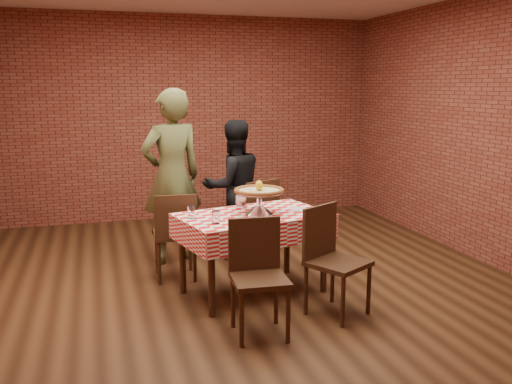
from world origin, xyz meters
TOP-DOWN VIEW (x-y plane):
  - ground at (0.00, 0.00)m, footprint 6.00×6.00m
  - back_wall at (0.00, 3.00)m, footprint 5.50×0.00m
  - table at (0.06, -0.20)m, footprint 1.47×1.08m
  - tablecloth at (0.06, -0.20)m, footprint 1.51×1.12m
  - pizza_stand at (0.12, -0.21)m, footprint 0.62×0.62m
  - pizza at (0.12, -0.21)m, footprint 0.62×0.62m
  - lemon at (0.12, -0.21)m, footprint 0.10×0.10m
  - water_glass_left at (-0.35, -0.46)m, footprint 0.08×0.08m
  - water_glass_right at (-0.51, -0.20)m, footprint 0.08×0.08m
  - side_plate at (0.52, -0.19)m, footprint 0.21×0.21m
  - sweetener_packet_a at (0.70, -0.26)m, footprint 0.06×0.05m
  - sweetener_packet_b at (0.69, -0.17)m, footprint 0.05×0.04m
  - condiment_caddy at (0.01, 0.06)m, footprint 0.11×0.09m
  - chair_near_left at (-0.15, -1.09)m, footprint 0.44×0.44m
  - chair_near_right at (0.60, -0.89)m, footprint 0.60×0.60m
  - chair_far_left at (-0.58, 0.41)m, footprint 0.43×0.43m
  - chair_far_right at (0.29, 0.70)m, footprint 0.60×0.60m
  - diner_olive at (-0.52, 0.96)m, footprint 0.79×0.62m
  - diner_black at (0.22, 1.15)m, footprint 0.83×0.69m

SIDE VIEW (x-z plane):
  - ground at x=0.00m, z-range 0.00..0.00m
  - table at x=0.06m, z-range 0.00..0.75m
  - chair_far_left at x=-0.58m, z-range 0.00..0.89m
  - chair_near_left at x=-0.15m, z-range 0.00..0.90m
  - chair_near_right at x=0.60m, z-range 0.00..0.92m
  - chair_far_right at x=0.29m, z-range 0.00..0.93m
  - tablecloth at x=0.06m, z-range 0.53..0.76m
  - sweetener_packet_a at x=0.70m, z-range 0.76..0.76m
  - sweetener_packet_b at x=0.69m, z-range 0.76..0.76m
  - side_plate at x=0.52m, z-range 0.76..0.77m
  - diner_black at x=0.22m, z-range 0.00..1.54m
  - water_glass_left at x=-0.35m, z-range 0.76..0.87m
  - water_glass_right at x=-0.51m, z-range 0.76..0.87m
  - condiment_caddy at x=0.01m, z-range 0.76..0.89m
  - pizza_stand at x=0.12m, z-range 0.76..0.96m
  - diner_olive at x=-0.52m, z-range 0.00..1.89m
  - pizza at x=0.12m, z-range 0.95..0.98m
  - lemon at x=0.12m, z-range 0.97..1.07m
  - back_wall at x=0.00m, z-range -1.30..4.20m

